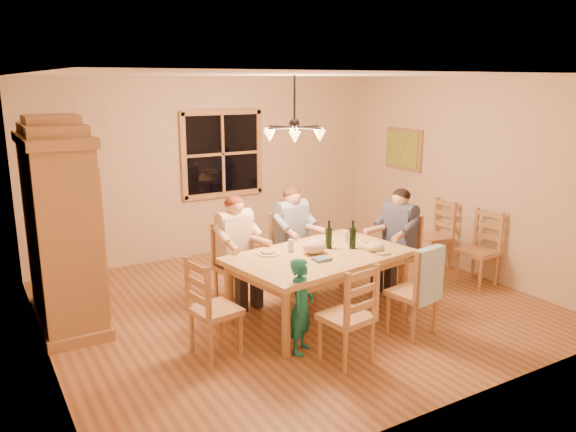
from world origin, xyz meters
TOP-DOWN VIEW (x-y plane):
  - floor at (0.00, 0.00)m, footprint 5.50×5.50m
  - ceiling at (0.00, 0.00)m, footprint 5.50×5.00m
  - wall_back at (0.00, 2.50)m, footprint 5.50×0.02m
  - wall_left at (-2.75, 0.00)m, footprint 0.02×5.00m
  - wall_right at (2.75, 0.00)m, footprint 0.02×5.00m
  - window at (0.20, 2.47)m, footprint 1.30×0.06m
  - painting at (2.71, 1.20)m, footprint 0.06×0.78m
  - chandelier at (-0.00, 0.00)m, footprint 0.77×0.68m
  - armoire at (-2.42, 0.82)m, footprint 0.66×1.40m
  - dining_table at (0.05, -0.45)m, footprint 2.13×1.49m
  - chair_far_left at (-0.58, 0.39)m, footprint 0.50×0.48m
  - chair_far_right at (0.29, 0.53)m, footprint 0.50×0.48m
  - chair_near_left at (-0.29, -1.45)m, footprint 0.50×0.48m
  - chair_near_right at (0.68, -1.29)m, footprint 0.50×0.48m
  - chair_end_left at (-1.30, -0.66)m, footprint 0.48×0.50m
  - chair_end_right at (1.41, -0.24)m, footprint 0.48×0.50m
  - adult_woman at (-0.58, 0.39)m, footprint 0.44×0.47m
  - adult_plaid_man at (0.29, 0.53)m, footprint 0.44×0.47m
  - adult_slate_man at (1.41, -0.24)m, footprint 0.47×0.44m
  - towel at (0.71, -1.48)m, footprint 0.39×0.16m
  - wine_bottle_a at (0.27, -0.33)m, footprint 0.08×0.08m
  - wine_bottle_b at (0.50, -0.47)m, footprint 0.08×0.08m
  - plate_woman at (-0.44, -0.17)m, footprint 0.26×0.26m
  - plate_plaid at (0.38, -0.05)m, footprint 0.26×0.26m
  - plate_slate at (0.79, -0.38)m, footprint 0.26×0.26m
  - wine_glass_a at (-0.18, -0.23)m, footprint 0.06×0.06m
  - wine_glass_b at (0.59, -0.22)m, footprint 0.06×0.06m
  - cap at (0.65, -0.70)m, footprint 0.20×0.20m
  - napkin at (-0.05, -0.67)m, footprint 0.20×0.17m
  - cloth_bundle at (0.02, -0.41)m, footprint 0.28×0.22m
  - child at (-0.55, -1.06)m, footprint 0.42×0.40m
  - chair_spare_front at (2.45, -0.62)m, footprint 0.46×0.48m
  - chair_spare_back at (2.45, 0.19)m, footprint 0.46×0.48m

SIDE VIEW (x-z plane):
  - floor at x=0.00m, z-range 0.00..0.00m
  - chair_far_left at x=-0.58m, z-range -0.19..0.80m
  - chair_far_right at x=0.29m, z-range -0.19..0.80m
  - chair_near_left at x=-0.29m, z-range -0.19..0.80m
  - chair_near_right at x=0.68m, z-range -0.19..0.80m
  - chair_end_left at x=-1.30m, z-range -0.19..0.80m
  - chair_end_right at x=1.41m, z-range -0.19..0.80m
  - chair_spare_front at x=2.45m, z-range -0.19..0.80m
  - chair_spare_back at x=2.45m, z-range -0.19..0.80m
  - child at x=-0.55m, z-range 0.00..0.97m
  - dining_table at x=0.05m, z-range 0.28..1.04m
  - towel at x=0.71m, z-range 0.41..0.99m
  - plate_woman at x=-0.44m, z-range 0.76..0.78m
  - plate_plaid at x=0.38m, z-range 0.76..0.78m
  - plate_slate at x=0.79m, z-range 0.76..0.78m
  - napkin at x=-0.05m, z-range 0.76..0.79m
  - cap at x=0.65m, z-range 0.76..0.87m
  - wine_glass_a at x=-0.18m, z-range 0.76..0.90m
  - wine_glass_b at x=0.59m, z-range 0.76..0.90m
  - cloth_bundle at x=0.02m, z-range 0.76..0.91m
  - adult_woman at x=-0.58m, z-range 0.40..1.28m
  - adult_plaid_man at x=0.29m, z-range 0.40..1.28m
  - adult_slate_man at x=1.41m, z-range 0.40..1.28m
  - wine_bottle_a at x=0.27m, z-range 0.76..1.09m
  - wine_bottle_b at x=0.50m, z-range 0.76..1.09m
  - armoire at x=-2.42m, z-range -0.09..2.21m
  - wall_back at x=0.00m, z-range 0.00..2.70m
  - wall_left at x=-2.75m, z-range 0.00..2.70m
  - wall_right at x=2.75m, z-range 0.00..2.70m
  - window at x=0.20m, z-range 0.90..2.20m
  - painting at x=2.71m, z-range 1.28..1.92m
  - chandelier at x=0.00m, z-range 1.72..2.43m
  - ceiling at x=0.00m, z-range 2.69..2.71m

